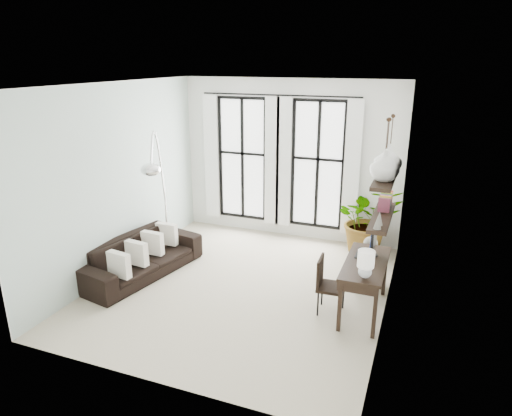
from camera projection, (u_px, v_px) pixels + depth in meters
The scene contains 16 objects.
floor at pixel (242, 286), 7.46m from camera, with size 5.00×5.00×0.00m, color #B3A88E.
ceiling at pixel (240, 84), 6.46m from camera, with size 5.00×5.00×0.00m, color white.
wall_left at pixel (119, 179), 7.72m from camera, with size 5.00×5.00×0.00m, color #B2C7BC.
wall_right at pixel (394, 209), 6.19m from camera, with size 5.00×5.00×0.00m, color white.
wall_back at pixel (289, 160), 9.17m from camera, with size 4.50×4.50×0.00m, color white.
windows at pixel (279, 162), 9.19m from camera, with size 3.26×0.13×2.65m.
wall_shelves at pixel (384, 200), 6.15m from camera, with size 0.25×1.30×0.60m.
sofa at pixel (141, 256), 7.79m from camera, with size 2.25×0.88×0.66m, color black.
throw_pillows at pixel (145, 248), 7.71m from camera, with size 0.40×1.52×0.40m.
plant at pixel (368, 220), 8.59m from camera, with size 1.19×1.03×1.32m, color #2D7228.
desk at pixel (365, 267), 6.44m from camera, with size 0.58×1.36×1.19m.
desk_chair at pixel (326, 282), 6.59m from camera, with size 0.42×0.42×0.84m.
arc_lamp at pixel (157, 163), 7.75m from camera, with size 0.74×1.32×2.42m.
buddha at pixel (369, 264), 7.45m from camera, with size 0.46×0.46×0.83m.
vase_a at pixel (385, 166), 5.73m from camera, with size 0.37×0.37×0.38m, color white.
vase_b at pixel (388, 159), 6.08m from camera, with size 0.37×0.37×0.38m, color white.
Camera 1 is at (2.60, -6.16, 3.55)m, focal length 32.00 mm.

